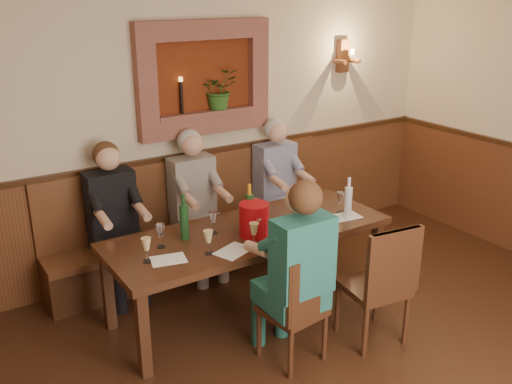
{
  "coord_description": "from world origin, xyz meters",
  "views": [
    {
      "loc": [
        -2.31,
        -1.84,
        2.66
      ],
      "look_at": [
        0.1,
        1.9,
        1.05
      ],
      "focal_mm": 40.0,
      "sensor_mm": 36.0,
      "label": 1
    }
  ],
  "objects_px": {
    "chair_near_right": "(374,306)",
    "person_bench_left": "(117,236)",
    "bench": "(199,237)",
    "wine_bottle_green_a": "(250,211)",
    "water_bottle": "(348,202)",
    "chair_near_left": "(294,328)",
    "person_chair_front": "(294,288)",
    "person_bench_mid": "(197,217)",
    "person_bench_right": "(279,198)",
    "wine_bottle_green_b": "(184,221)",
    "dining_table": "(249,238)",
    "spittoon_bucket": "(254,220)"
  },
  "relations": [
    {
      "from": "chair_near_right",
      "to": "person_chair_front",
      "type": "xyz_separation_m",
      "value": [
        -0.69,
        0.14,
        0.31
      ]
    },
    {
      "from": "person_bench_left",
      "to": "person_chair_front",
      "type": "xyz_separation_m",
      "value": [
        0.75,
        -1.61,
        0.02
      ]
    },
    {
      "from": "chair_near_left",
      "to": "water_bottle",
      "type": "xyz_separation_m",
      "value": [
        0.97,
        0.54,
        0.63
      ]
    },
    {
      "from": "person_bench_left",
      "to": "water_bottle",
      "type": "relative_size",
      "value": 3.84
    },
    {
      "from": "dining_table",
      "to": "chair_near_right",
      "type": "bearing_deg",
      "value": -57.72
    },
    {
      "from": "person_bench_right",
      "to": "wine_bottle_green_a",
      "type": "height_order",
      "value": "person_bench_right"
    },
    {
      "from": "chair_near_right",
      "to": "person_bench_mid",
      "type": "height_order",
      "value": "person_bench_mid"
    },
    {
      "from": "dining_table",
      "to": "person_chair_front",
      "type": "height_order",
      "value": "person_chair_front"
    },
    {
      "from": "chair_near_left",
      "to": "chair_near_right",
      "type": "bearing_deg",
      "value": -17.71
    },
    {
      "from": "person_chair_front",
      "to": "wine_bottle_green_b",
      "type": "distance_m",
      "value": 1.04
    },
    {
      "from": "dining_table",
      "to": "person_bench_mid",
      "type": "relative_size",
      "value": 1.68
    },
    {
      "from": "dining_table",
      "to": "person_bench_left",
      "type": "height_order",
      "value": "person_bench_left"
    },
    {
      "from": "person_chair_front",
      "to": "wine_bottle_green_a",
      "type": "xyz_separation_m",
      "value": [
        0.12,
        0.79,
        0.31
      ]
    },
    {
      "from": "dining_table",
      "to": "water_bottle",
      "type": "bearing_deg",
      "value": -15.74
    },
    {
      "from": "bench",
      "to": "chair_near_left",
      "type": "height_order",
      "value": "bench"
    },
    {
      "from": "person_bench_mid",
      "to": "person_bench_right",
      "type": "height_order",
      "value": "person_bench_mid"
    },
    {
      "from": "wine_bottle_green_b",
      "to": "water_bottle",
      "type": "height_order",
      "value": "wine_bottle_green_b"
    },
    {
      "from": "person_bench_right",
      "to": "spittoon_bucket",
      "type": "bearing_deg",
      "value": -134.15
    },
    {
      "from": "wine_bottle_green_b",
      "to": "person_bench_right",
      "type": "bearing_deg",
      "value": 26.46
    },
    {
      "from": "chair_near_right",
      "to": "person_bench_mid",
      "type": "relative_size",
      "value": 0.71
    },
    {
      "from": "bench",
      "to": "chair_near_left",
      "type": "xyz_separation_m",
      "value": [
        -0.11,
        -1.73,
        -0.06
      ]
    },
    {
      "from": "chair_near_left",
      "to": "wine_bottle_green_a",
      "type": "height_order",
      "value": "wine_bottle_green_a"
    },
    {
      "from": "chair_near_left",
      "to": "person_chair_front",
      "type": "xyz_separation_m",
      "value": [
        -0.0,
        0.01,
        0.34
      ]
    },
    {
      "from": "bench",
      "to": "spittoon_bucket",
      "type": "bearing_deg",
      "value": -91.41
    },
    {
      "from": "chair_near_left",
      "to": "chair_near_right",
      "type": "xyz_separation_m",
      "value": [
        0.68,
        -0.13,
        0.03
      ]
    },
    {
      "from": "chair_near_left",
      "to": "spittoon_bucket",
      "type": "bearing_deg",
      "value": 76.22
    },
    {
      "from": "chair_near_right",
      "to": "person_bench_left",
      "type": "height_order",
      "value": "person_bench_left"
    },
    {
      "from": "chair_near_right",
      "to": "person_bench_right",
      "type": "relative_size",
      "value": 0.72
    },
    {
      "from": "bench",
      "to": "water_bottle",
      "type": "distance_m",
      "value": 1.57
    },
    {
      "from": "dining_table",
      "to": "person_bench_right",
      "type": "xyz_separation_m",
      "value": [
        0.9,
        0.84,
        -0.09
      ]
    },
    {
      "from": "bench",
      "to": "person_bench_left",
      "type": "xyz_separation_m",
      "value": [
        -0.85,
        -0.11,
        0.26
      ]
    },
    {
      "from": "dining_table",
      "to": "person_bench_mid",
      "type": "xyz_separation_m",
      "value": [
        -0.06,
        0.84,
        -0.09
      ]
    },
    {
      "from": "person_bench_left",
      "to": "water_bottle",
      "type": "height_order",
      "value": "person_bench_left"
    },
    {
      "from": "person_bench_mid",
      "to": "water_bottle",
      "type": "height_order",
      "value": "person_bench_mid"
    },
    {
      "from": "wine_bottle_green_a",
      "to": "chair_near_right",
      "type": "bearing_deg",
      "value": -58.49
    },
    {
      "from": "wine_bottle_green_b",
      "to": "wine_bottle_green_a",
      "type": "bearing_deg",
      "value": -12.21
    },
    {
      "from": "chair_near_right",
      "to": "person_chair_front",
      "type": "distance_m",
      "value": 0.76
    },
    {
      "from": "wine_bottle_green_a",
      "to": "water_bottle",
      "type": "height_order",
      "value": "wine_bottle_green_a"
    },
    {
      "from": "person_bench_mid",
      "to": "wine_bottle_green_a",
      "type": "height_order",
      "value": "person_bench_mid"
    },
    {
      "from": "person_chair_front",
      "to": "wine_bottle_green_a",
      "type": "height_order",
      "value": "person_chair_front"
    },
    {
      "from": "bench",
      "to": "water_bottle",
      "type": "bearing_deg",
      "value": -53.97
    },
    {
      "from": "person_bench_right",
      "to": "water_bottle",
      "type": "height_order",
      "value": "person_bench_right"
    },
    {
      "from": "person_chair_front",
      "to": "person_bench_right",
      "type": "bearing_deg",
      "value": 58.05
    },
    {
      "from": "wine_bottle_green_a",
      "to": "person_bench_left",
      "type": "bearing_deg",
      "value": 136.28
    },
    {
      "from": "person_bench_mid",
      "to": "person_bench_right",
      "type": "distance_m",
      "value": 0.96
    },
    {
      "from": "dining_table",
      "to": "person_bench_right",
      "type": "height_order",
      "value": "person_bench_right"
    },
    {
      "from": "person_bench_right",
      "to": "wine_bottle_green_b",
      "type": "xyz_separation_m",
      "value": [
        -1.43,
        -0.71,
        0.32
      ]
    },
    {
      "from": "chair_near_right",
      "to": "wine_bottle_green_a",
      "type": "relative_size",
      "value": 2.55
    },
    {
      "from": "person_bench_right",
      "to": "wine_bottle_green_b",
      "type": "relative_size",
      "value": 3.71
    },
    {
      "from": "wine_bottle_green_b",
      "to": "chair_near_right",
      "type": "bearing_deg",
      "value": -43.25
    }
  ]
}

